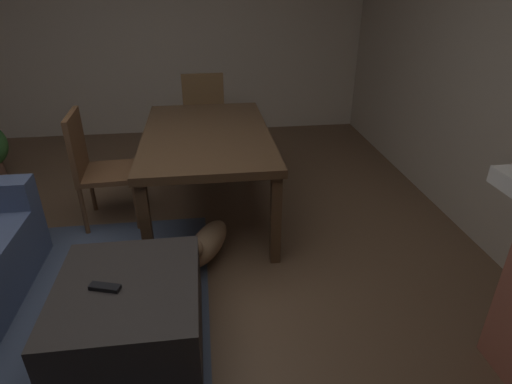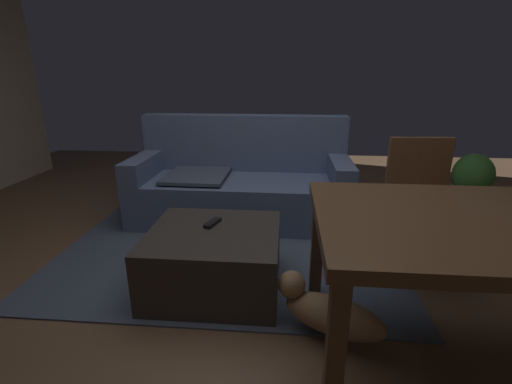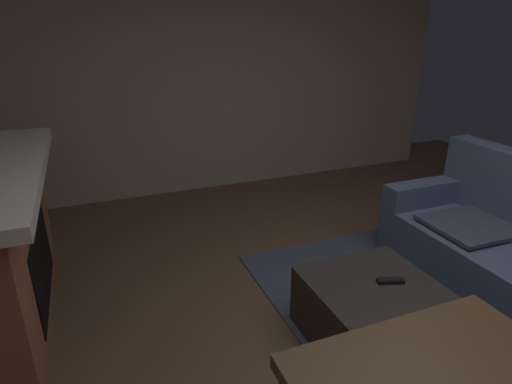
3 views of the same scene
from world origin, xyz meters
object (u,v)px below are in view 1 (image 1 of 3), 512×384
at_px(tv_remote, 105,287).
at_px(dining_table, 207,141).
at_px(ottoman_coffee_table, 131,314).
at_px(dining_chair_north, 95,163).
at_px(small_dog, 206,243).
at_px(dining_chair_east, 205,114).

distance_m(tv_remote, dining_table, 1.55).
distance_m(ottoman_coffee_table, tv_remote, 0.24).
xyz_separation_m(dining_chair_north, small_dog, (-0.71, -0.84, -0.36)).
bearing_deg(tv_remote, ottoman_coffee_table, -57.67).
bearing_deg(dining_chair_east, ottoman_coffee_table, 169.83).
distance_m(dining_table, dining_chair_north, 0.90).
bearing_deg(dining_chair_north, dining_chair_east, -36.29).
relative_size(ottoman_coffee_table, dining_chair_north, 0.89).
bearing_deg(dining_chair_north, small_dog, -130.27).
height_order(dining_chair_east, dining_chair_north, same).
distance_m(ottoman_coffee_table, dining_table, 1.54).
xyz_separation_m(ottoman_coffee_table, dining_chair_east, (2.60, -0.47, 0.32)).
bearing_deg(dining_chair_east, small_dog, 178.49).
bearing_deg(dining_table, tv_remote, 158.26).
distance_m(dining_chair_north, small_dog, 1.15).
xyz_separation_m(ottoman_coffee_table, small_dog, (0.68, -0.42, -0.04)).
distance_m(dining_chair_east, dining_chair_north, 1.50).
distance_m(tv_remote, dining_chair_north, 1.45).
relative_size(tv_remote, small_dog, 0.28).
relative_size(dining_chair_east, small_dog, 1.60).
xyz_separation_m(ottoman_coffee_table, dining_table, (1.39, -0.47, 0.46)).
relative_size(dining_chair_north, small_dog, 1.60).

